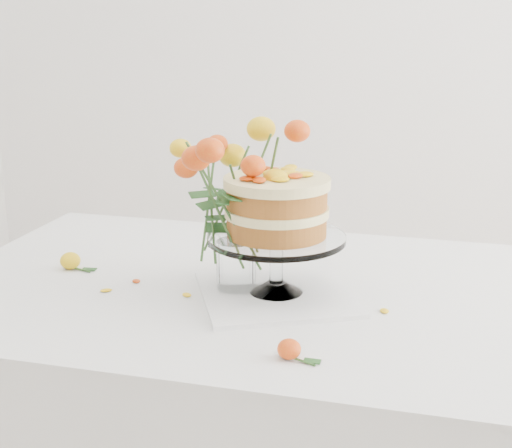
# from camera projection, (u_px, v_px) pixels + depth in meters

# --- Properties ---
(table) EXTENTS (1.43, 0.93, 0.76)m
(table) POSITION_uv_depth(u_px,v_px,m) (253.00, 319.00, 1.62)
(table) COLOR tan
(table) RESTS_ON ground
(napkin) EXTENTS (0.42, 0.42, 0.01)m
(napkin) POSITION_uv_depth(u_px,v_px,m) (276.00, 294.00, 1.53)
(napkin) COLOR white
(napkin) RESTS_ON table
(cake_stand) EXTENTS (0.29, 0.29, 0.26)m
(cake_stand) POSITION_uv_depth(u_px,v_px,m) (277.00, 213.00, 1.48)
(cake_stand) COLOR white
(cake_stand) RESTS_ON napkin
(rose_vase) EXTENTS (0.31, 0.31, 0.43)m
(rose_vase) POSITION_uv_depth(u_px,v_px,m) (235.00, 180.00, 1.49)
(rose_vase) COLOR white
(rose_vase) RESTS_ON table
(loose_rose_near) EXTENTS (0.08, 0.05, 0.04)m
(loose_rose_near) POSITION_uv_depth(u_px,v_px,m) (70.00, 261.00, 1.70)
(loose_rose_near) COLOR yellow
(loose_rose_near) RESTS_ON table
(loose_rose_far) EXTENTS (0.07, 0.05, 0.04)m
(loose_rose_far) POSITION_uv_depth(u_px,v_px,m) (289.00, 349.00, 1.25)
(loose_rose_far) COLOR red
(loose_rose_far) RESTS_ON table
(stray_petal_a) EXTENTS (0.03, 0.02, 0.00)m
(stray_petal_a) POSITION_uv_depth(u_px,v_px,m) (187.00, 295.00, 1.53)
(stray_petal_a) COLOR yellow
(stray_petal_a) RESTS_ON table
(stray_petal_b) EXTENTS (0.03, 0.02, 0.00)m
(stray_petal_b) POSITION_uv_depth(u_px,v_px,m) (226.00, 307.00, 1.47)
(stray_petal_b) COLOR yellow
(stray_petal_b) RESTS_ON table
(stray_petal_c) EXTENTS (0.03, 0.02, 0.00)m
(stray_petal_c) POSITION_uv_depth(u_px,v_px,m) (239.00, 316.00, 1.43)
(stray_petal_c) COLOR yellow
(stray_petal_c) RESTS_ON table
(stray_petal_d) EXTENTS (0.03, 0.02, 0.00)m
(stray_petal_d) POSITION_uv_depth(u_px,v_px,m) (136.00, 281.00, 1.62)
(stray_petal_d) COLOR yellow
(stray_petal_d) RESTS_ON table
(stray_petal_e) EXTENTS (0.03, 0.02, 0.00)m
(stray_petal_e) POSITION_uv_depth(u_px,v_px,m) (106.00, 291.00, 1.56)
(stray_petal_e) COLOR yellow
(stray_petal_e) RESTS_ON table
(stray_petal_f) EXTENTS (0.03, 0.02, 0.00)m
(stray_petal_f) POSITION_uv_depth(u_px,v_px,m) (384.00, 311.00, 1.45)
(stray_petal_f) COLOR yellow
(stray_petal_f) RESTS_ON table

